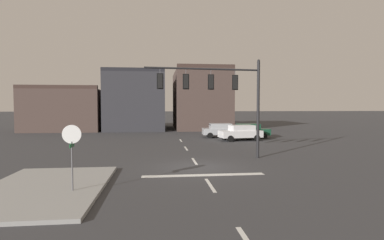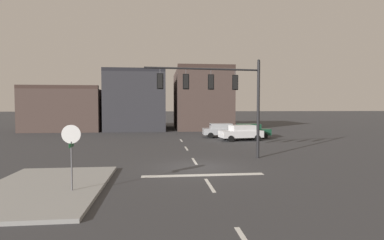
{
  "view_description": "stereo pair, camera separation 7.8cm",
  "coord_description": "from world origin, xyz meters",
  "px_view_note": "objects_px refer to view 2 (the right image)",
  "views": [
    {
      "loc": [
        -2.33,
        -17.37,
        3.58
      ],
      "look_at": [
        -0.16,
        2.05,
        2.69
      ],
      "focal_mm": 28.22,
      "sensor_mm": 36.0,
      "label": 1
    },
    {
      "loc": [
        -2.26,
        -17.37,
        3.58
      ],
      "look_at": [
        -0.16,
        2.05,
        2.69
      ],
      "focal_mm": 28.22,
      "sensor_mm": 36.0,
      "label": 2
    }
  ],
  "objects_px": {
    "car_lot_nearside": "(241,132)",
    "signal_mast_near_side": "(220,90)",
    "car_lot_farside": "(222,130)",
    "stop_sign": "(71,142)",
    "car_lot_middle": "(250,130)"
  },
  "relations": [
    {
      "from": "car_lot_nearside",
      "to": "signal_mast_near_side",
      "type": "bearing_deg",
      "value": -112.45
    },
    {
      "from": "signal_mast_near_side",
      "to": "car_lot_farside",
      "type": "distance_m",
      "value": 14.91
    },
    {
      "from": "stop_sign",
      "to": "car_lot_nearside",
      "type": "height_order",
      "value": "stop_sign"
    },
    {
      "from": "stop_sign",
      "to": "car_lot_farside",
      "type": "bearing_deg",
      "value": 63.42
    },
    {
      "from": "signal_mast_near_side",
      "to": "car_lot_farside",
      "type": "xyz_separation_m",
      "value": [
        3.07,
        14.08,
        -3.84
      ]
    },
    {
      "from": "car_lot_nearside",
      "to": "stop_sign",
      "type": "bearing_deg",
      "value": -123.77
    },
    {
      "from": "car_lot_nearside",
      "to": "car_lot_middle",
      "type": "relative_size",
      "value": 1.03
    },
    {
      "from": "stop_sign",
      "to": "car_lot_farside",
      "type": "relative_size",
      "value": 0.63
    },
    {
      "from": "stop_sign",
      "to": "car_lot_nearside",
      "type": "distance_m",
      "value": 21.75
    },
    {
      "from": "stop_sign",
      "to": "car_lot_middle",
      "type": "height_order",
      "value": "stop_sign"
    },
    {
      "from": "stop_sign",
      "to": "car_lot_middle",
      "type": "relative_size",
      "value": 0.63
    },
    {
      "from": "stop_sign",
      "to": "car_lot_nearside",
      "type": "xyz_separation_m",
      "value": [
        12.07,
        18.05,
        -1.29
      ]
    },
    {
      "from": "car_lot_middle",
      "to": "car_lot_farside",
      "type": "height_order",
      "value": "same"
    },
    {
      "from": "car_lot_farside",
      "to": "car_lot_middle",
      "type": "bearing_deg",
      "value": -19.25
    },
    {
      "from": "signal_mast_near_side",
      "to": "car_lot_farside",
      "type": "bearing_deg",
      "value": 77.7
    }
  ]
}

